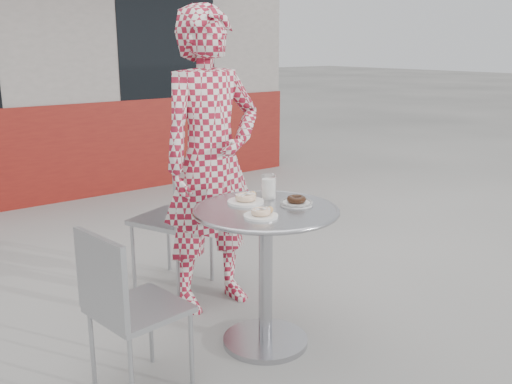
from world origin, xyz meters
TOP-DOWN VIEW (x-y plane):
  - ground at (0.00, 0.00)m, footprint 60.00×60.00m
  - bistro_table at (-0.04, 0.04)m, footprint 0.76×0.76m
  - chair_far at (-0.04, 1.02)m, footprint 0.57×0.57m
  - chair_left at (-0.78, 0.06)m, footprint 0.43×0.43m
  - seated_person at (0.02, 0.65)m, footprint 0.66×0.43m
  - plate_far at (-0.06, 0.19)m, footprint 0.19×0.19m
  - plate_near at (-0.15, -0.06)m, footprint 0.17×0.17m
  - plate_checker at (0.13, 0.00)m, footprint 0.18×0.18m
  - milk_cup at (0.09, 0.19)m, footprint 0.08×0.08m

SIDE VIEW (x-z plane):
  - ground at x=0.00m, z-range 0.00..0.00m
  - chair_left at x=-0.78m, z-range -0.15..0.65m
  - chair_far at x=-0.04m, z-range -0.18..0.74m
  - bistro_table at x=-0.04m, z-range 0.20..0.97m
  - plate_checker at x=0.13m, z-range 0.76..0.80m
  - plate_near at x=-0.15m, z-range 0.76..0.81m
  - plate_far at x=-0.06m, z-range 0.76..0.81m
  - milk_cup at x=0.09m, z-range 0.76..0.89m
  - seated_person at x=0.02m, z-range 0.00..1.81m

